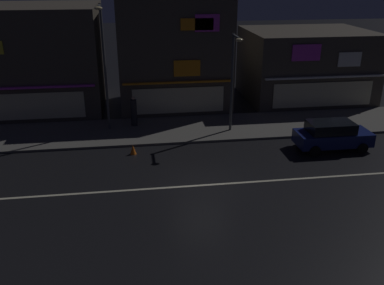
% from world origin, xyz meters
% --- Properties ---
extents(ground_plane, '(140.00, 140.00, 0.00)m').
position_xyz_m(ground_plane, '(0.00, 0.00, 0.00)').
color(ground_plane, black).
extents(lane_divider_stripe, '(33.66, 0.16, 0.01)m').
position_xyz_m(lane_divider_stripe, '(0.00, 0.00, 0.01)').
color(lane_divider_stripe, beige).
rests_on(lane_divider_stripe, ground).
extents(sidewalk_far, '(35.44, 4.83, 0.14)m').
position_xyz_m(sidewalk_far, '(0.00, 7.76, 0.07)').
color(sidewalk_far, '#5B5954').
rests_on(sidewalk_far, ground).
extents(storefront_left_block, '(9.42, 7.65, 5.42)m').
position_xyz_m(storefront_left_block, '(10.63, 13.92, 2.71)').
color(storefront_left_block, '#4C443A').
rests_on(storefront_left_block, ground).
extents(storefront_center_block, '(10.55, 9.23, 7.45)m').
position_xyz_m(storefront_center_block, '(-10.63, 14.72, 3.72)').
color(storefront_center_block, '#4C443A').
rests_on(storefront_center_block, ground).
extents(storefront_right_block, '(7.98, 6.36, 8.38)m').
position_xyz_m(storefront_right_block, '(0.00, 13.28, 4.18)').
color(storefront_right_block, '#4C443A').
rests_on(storefront_right_block, ground).
extents(streetlamp_west, '(0.44, 1.64, 7.80)m').
position_xyz_m(streetlamp_west, '(-4.75, 8.14, 4.69)').
color(streetlamp_west, '#47494C').
rests_on(streetlamp_west, sidewalk_far).
extents(streetlamp_mid, '(0.44, 1.64, 6.12)m').
position_xyz_m(streetlamp_mid, '(3.00, 6.74, 3.81)').
color(streetlamp_mid, '#47494C').
rests_on(streetlamp_mid, sidewalk_far).
extents(pedestrian_on_sidewalk, '(0.41, 0.41, 1.99)m').
position_xyz_m(pedestrian_on_sidewalk, '(-3.13, 8.68, 1.06)').
color(pedestrian_on_sidewalk, '#232328').
rests_on(pedestrian_on_sidewalk, sidewalk_far).
extents(parked_car_near_kerb, '(4.30, 1.98, 1.67)m').
position_xyz_m(parked_car_near_kerb, '(8.21, 3.42, 0.87)').
color(parked_car_near_kerb, navy).
rests_on(parked_car_near_kerb, ground).
extents(traffic_cone, '(0.36, 0.36, 0.55)m').
position_xyz_m(traffic_cone, '(-3.27, 4.28, 0.28)').
color(traffic_cone, orange).
rests_on(traffic_cone, ground).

